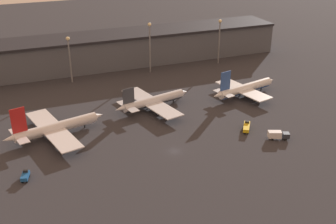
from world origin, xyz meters
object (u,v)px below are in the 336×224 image
service_vehicle_1 (25,176)px  service_vehicle_2 (247,127)px  airplane_2 (245,89)px  airplane_0 (55,128)px  service_vehicle_0 (278,135)px  airplane_1 (153,101)px

service_vehicle_1 → service_vehicle_2: 79.62m
airplane_2 → service_vehicle_1: bearing=-174.4°
airplane_2 → airplane_0: bearing=172.0°
airplane_2 → service_vehicle_0: bearing=-117.4°
airplane_1 → airplane_2: size_ratio=0.99×
airplane_1 → service_vehicle_2: size_ratio=4.78×
service_vehicle_0 → service_vehicle_2: 12.23m
airplane_1 → service_vehicle_1: size_ratio=7.21×
airplane_0 → service_vehicle_2: airplane_0 is taller
airplane_0 → airplane_1: 42.20m
airplane_1 → airplane_2: bearing=-16.2°
service_vehicle_0 → service_vehicle_2: (-6.51, 10.34, -0.44)m
airplane_0 → service_vehicle_2: 70.33m
airplane_1 → service_vehicle_1: airplane_1 is taller
airplane_2 → service_vehicle_0: airplane_2 is taller
airplane_0 → airplane_2: bearing=-8.0°
airplane_0 → service_vehicle_1: bearing=-129.9°
service_vehicle_2 → airplane_1: bearing=74.3°
airplane_2 → service_vehicle_2: 33.61m
airplane_1 → service_vehicle_0: 52.84m
airplane_0 → service_vehicle_1: (-12.64, -25.11, -2.03)m
service_vehicle_2 → airplane_0: bearing=107.0°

